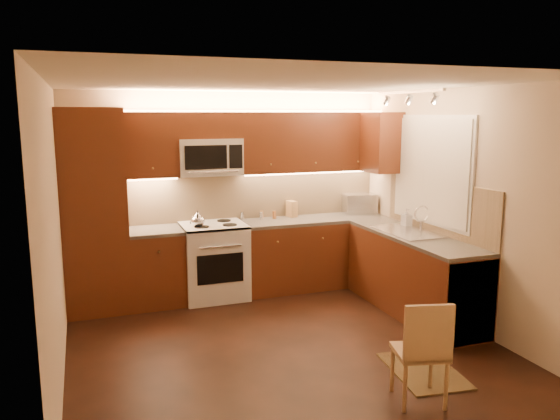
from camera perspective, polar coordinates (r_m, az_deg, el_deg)
name	(u,v)px	position (r m, az deg, el deg)	size (l,w,h in m)	color
floor	(285,347)	(5.47, 0.52, -14.07)	(4.00, 4.00, 0.01)	black
ceiling	(285,83)	(5.00, 0.56, 13.09)	(4.00, 4.00, 0.01)	beige
wall_back	(230,192)	(6.97, -5.26, 1.86)	(4.00, 0.01, 2.50)	#C3AD8F
wall_front	(404,281)	(3.35, 12.77, -7.27)	(4.00, 0.01, 2.50)	#C3AD8F
wall_left	(53,237)	(4.78, -22.54, -2.60)	(0.01, 4.00, 2.50)	#C3AD8F
wall_right	(462,208)	(6.08, 18.48, 0.19)	(0.01, 4.00, 2.50)	#C3AD8F
pantry	(94,212)	(6.47, -18.81, -0.16)	(0.70, 0.60, 2.30)	#4E2A10
base_cab_back_left	(156,268)	(6.67, -12.76, -5.93)	(0.62, 0.60, 0.86)	#4E2A10
counter_back_left	(155,231)	(6.56, -12.91, -2.14)	(0.62, 0.60, 0.04)	#322F2D
base_cab_back_right	(314,253)	(7.19, 3.53, -4.53)	(1.92, 0.60, 0.86)	#4E2A10
counter_back_right	(314,220)	(7.09, 3.57, -1.01)	(1.92, 0.60, 0.04)	#322F2D
base_cab_right	(413,275)	(6.40, 13.72, -6.64)	(0.60, 2.00, 0.86)	#4E2A10
counter_right	(415,237)	(6.29, 13.89, -2.71)	(0.60, 2.00, 0.04)	#322F2D
dishwasher	(453,294)	(5.86, 17.55, -8.38)	(0.58, 0.60, 0.84)	silver
backsplash_back	(256,195)	(7.06, -2.48, 1.60)	(3.30, 0.02, 0.60)	tan
backsplash_right	(438,207)	(6.39, 16.17, 0.32)	(0.02, 2.00, 0.60)	tan
upper_cab_back_left	(150,145)	(6.55, -13.39, 6.62)	(0.62, 0.35, 0.75)	#4E2A10
upper_cab_back_right	(311,142)	(7.08, 3.25, 7.10)	(1.92, 0.35, 0.75)	#4E2A10
upper_cab_bridge	(208,125)	(6.66, -7.50, 8.74)	(0.76, 0.35, 0.31)	#4E2A10
upper_cab_right_corner	(382,142)	(7.06, 10.54, 6.94)	(0.35, 0.50, 0.75)	#4E2A10
stove	(214,261)	(6.75, -6.91, -5.29)	(0.76, 0.65, 0.92)	silver
microwave	(209,157)	(6.67, -7.40, 5.52)	(0.76, 0.38, 0.44)	silver
window_frame	(432,170)	(6.46, 15.52, 4.03)	(0.03, 1.44, 1.24)	silver
window_blinds	(430,170)	(6.45, 15.38, 4.02)	(0.02, 1.36, 1.16)	silver
sink	(408,226)	(6.39, 13.18, -1.60)	(0.52, 0.86, 0.15)	silver
faucet	(422,218)	(6.47, 14.54, -0.83)	(0.20, 0.04, 0.30)	silver
track_light_bar	(409,92)	(6.06, 13.32, 11.90)	(0.04, 1.20, 0.03)	silver
kettle	(198,219)	(6.50, -8.58, -0.91)	(0.16, 0.16, 0.19)	silver
toaster_oven	(359,203)	(7.52, 8.19, 0.71)	(0.43, 0.33, 0.26)	silver
knife_block	(292,209)	(7.16, 1.22, 0.12)	(0.09, 0.15, 0.21)	#986E45
spice_jar_a	(242,216)	(7.00, -3.98, -0.60)	(0.04, 0.04, 0.09)	silver
spice_jar_b	(262,214)	(7.07, -1.93, -0.46)	(0.05, 0.05, 0.10)	brown
spice_jar_c	(261,216)	(6.96, -1.99, -0.62)	(0.04, 0.04, 0.10)	silver
spice_jar_d	(274,215)	(7.03, -0.60, -0.50)	(0.05, 0.05, 0.10)	brown
soap_bottle	(407,218)	(6.69, 13.07, -0.78)	(0.10, 0.10, 0.22)	#B4B4B8
rug	(424,371)	(5.16, 14.75, -15.88)	(0.54, 0.82, 0.01)	black
dining_chair	(420,350)	(4.51, 14.35, -13.92)	(0.38, 0.38, 0.85)	#986E45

